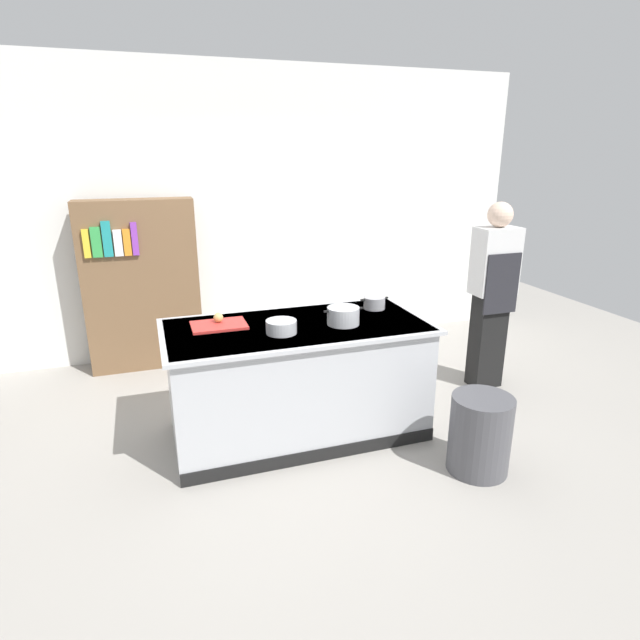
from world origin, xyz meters
The scene contains 11 objects.
ground_plane centered at (0.00, 0.00, 0.00)m, with size 10.00×10.00×0.00m, color #9E9991.
back_wall centered at (0.00, 2.10, 1.50)m, with size 6.40×0.12×3.00m, color white.
counter_island centered at (0.00, 0.00, 0.47)m, with size 1.98×0.98×0.90m.
cutting_board centered at (-0.56, 0.15, 0.91)m, with size 0.40×0.28×0.02m, color red.
onion centered at (-0.55, 0.19, 0.96)m, with size 0.07×0.07×0.07m, color tan.
stock_pot centered at (0.33, -0.09, 0.97)m, with size 0.31×0.24×0.13m.
sauce_pan centered at (0.72, 0.20, 0.95)m, with size 0.24×0.18×0.10m.
mixing_bowl centered at (-0.15, -0.14, 0.95)m, with size 0.22×0.22×0.09m, color #B7BABF.
trash_bin centered at (1.05, -0.90, 0.28)m, with size 0.42×0.42×0.56m, color #4C4C51.
person_chef centered at (1.93, 0.28, 0.91)m, with size 0.38×0.25×1.72m.
bookshelf centered at (-1.09, 1.80, 0.85)m, with size 1.10×0.31×1.70m.
Camera 1 is at (-1.01, -3.54, 2.14)m, focal length 29.23 mm.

